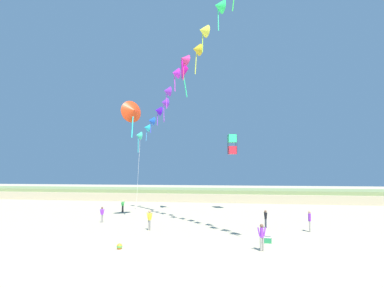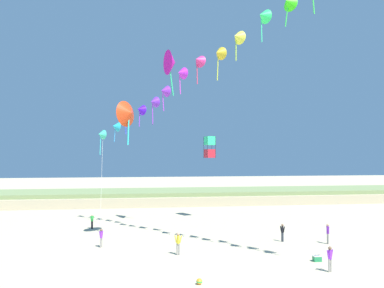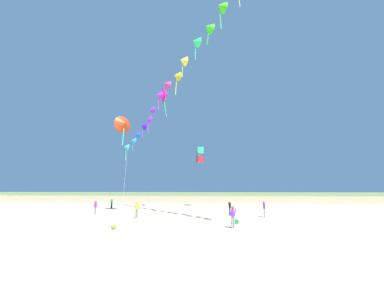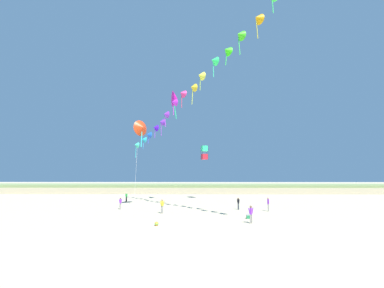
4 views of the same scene
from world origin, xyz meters
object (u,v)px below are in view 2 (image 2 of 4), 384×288
(person_far_center, at_px, (330,257))
(large_kite_high_solo, at_px, (128,113))
(large_kite_mid_trail, at_px, (171,63))
(beach_cooler, at_px, (317,258))
(person_far_right, at_px, (282,231))
(beach_ball, at_px, (199,281))
(person_near_left, at_px, (328,232))
(large_kite_low_lead, at_px, (210,147))
(person_near_right, at_px, (101,237))
(person_far_left, at_px, (92,220))
(person_mid_center, at_px, (178,242))

(person_far_center, relative_size, large_kite_high_solo, 0.41)
(large_kite_high_solo, bearing_deg, large_kite_mid_trail, 51.88)
(large_kite_mid_trail, xyz_separation_m, large_kite_high_solo, (-4.38, -5.58, -5.98))
(beach_cooler, bearing_deg, large_kite_high_solo, 146.73)
(person_far_right, relative_size, beach_ball, 4.30)
(person_near_left, height_order, large_kite_low_lead, large_kite_low_lead)
(person_near_right, relative_size, beach_ball, 4.26)
(large_kite_high_solo, bearing_deg, beach_ball, -71.39)
(person_far_left, xyz_separation_m, large_kite_high_solo, (3.75, -6.65, 10.49))
(person_near_right, bearing_deg, large_kite_mid_trail, 49.79)
(person_near_left, height_order, person_far_left, person_near_left)
(person_near_right, distance_m, beach_cooler, 17.10)
(beach_cooler, bearing_deg, person_far_right, 90.36)
(person_mid_center, bearing_deg, beach_ball, -86.43)
(large_kite_high_solo, xyz_separation_m, beach_ball, (4.31, -12.81, -11.19))
(person_mid_center, distance_m, person_far_right, 10.22)
(person_far_right, relative_size, beach_cooler, 2.70)
(person_near_right, distance_m, person_far_right, 15.66)
(person_far_left, xyz_separation_m, large_kite_low_lead, (13.25, 4.39, 7.71))
(person_far_right, bearing_deg, beach_cooler, -89.64)
(person_far_right, relative_size, large_kite_low_lead, 0.61)
(large_kite_mid_trail, relative_size, beach_cooler, 8.30)
(person_far_center, bearing_deg, person_near_right, 148.56)
(person_mid_center, xyz_separation_m, large_kite_high_solo, (-3.86, 5.59, 10.38))
(large_kite_mid_trail, distance_m, beach_ball, 25.16)
(person_far_right, relative_size, person_far_center, 0.93)
(person_far_center, xyz_separation_m, large_kite_mid_trail, (-8.80, 17.12, 16.38))
(person_near_right, distance_m, person_mid_center, 6.94)
(person_far_left, relative_size, person_far_center, 0.91)
(person_near_left, distance_m, beach_ball, 15.71)
(person_mid_center, height_order, large_kite_mid_trail, large_kite_mid_trail)
(person_near_right, distance_m, large_kite_high_solo, 10.91)
(person_far_left, distance_m, person_far_right, 19.39)
(person_near_left, height_order, beach_cooler, person_near_left)
(person_near_right, bearing_deg, beach_cooler, -23.21)
(person_far_left, xyz_separation_m, large_kite_mid_trail, (8.13, -1.07, 16.47))
(large_kite_low_lead, bearing_deg, person_near_left, -62.77)
(person_near_right, height_order, beach_cooler, person_near_right)
(person_far_right, xyz_separation_m, beach_cooler, (0.04, -6.69, -0.69))
(person_far_center, relative_size, large_kite_mid_trail, 0.35)
(person_near_right, bearing_deg, person_mid_center, -29.74)
(person_mid_center, distance_m, large_kite_mid_trail, 19.82)
(person_far_right, bearing_deg, beach_ball, -130.87)
(large_kite_low_lead, bearing_deg, person_far_center, -80.72)
(person_near_right, height_order, large_kite_low_lead, large_kite_low_lead)
(person_far_center, distance_m, large_kite_mid_trail, 25.27)
(large_kite_low_lead, bearing_deg, large_kite_high_solo, -130.69)
(person_near_left, xyz_separation_m, person_far_center, (-3.86, -7.91, -0.04))
(person_near_left, bearing_deg, beach_ball, -144.18)
(person_far_right, bearing_deg, large_kite_mid_trail, 139.54)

